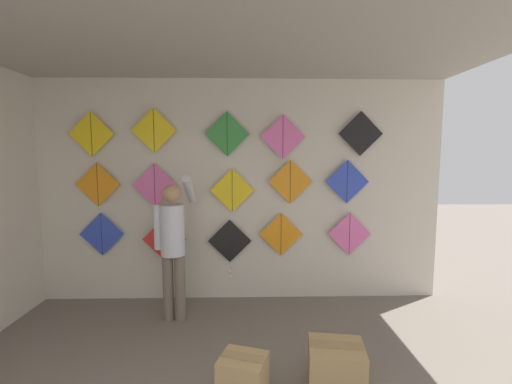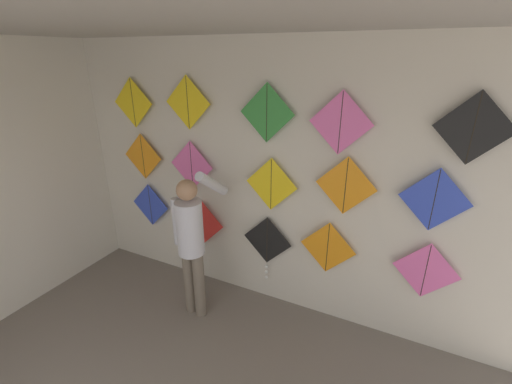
% 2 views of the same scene
% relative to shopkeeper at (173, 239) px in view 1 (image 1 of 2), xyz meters
% --- Properties ---
extents(back_panel, '(5.49, 0.06, 2.80)m').
position_rel_shopkeeper_xyz_m(back_panel, '(0.55, 0.61, 0.47)').
color(back_panel, beige).
rests_on(back_panel, ground).
extents(ceiling_slab, '(5.49, 4.38, 0.04)m').
position_rel_shopkeeper_xyz_m(ceiling_slab, '(0.55, -1.21, 1.89)').
color(ceiling_slab, '#A8A399').
extents(shopkeeper, '(0.42, 0.56, 1.64)m').
position_rel_shopkeeper_xyz_m(shopkeeper, '(0.00, 0.00, 0.00)').
color(shopkeeper, '#726656').
rests_on(shopkeeper, ground).
extents(cardboard_box, '(0.48, 0.43, 0.36)m').
position_rel_shopkeeper_xyz_m(cardboard_box, '(1.54, -1.19, -0.75)').
color(cardboard_box, tan).
rests_on(cardboard_box, ground).
extents(cardboard_box_spare, '(0.41, 0.37, 0.38)m').
position_rel_shopkeeper_xyz_m(cardboard_box_spare, '(0.80, -1.37, -0.74)').
color(cardboard_box_spare, tan).
rests_on(cardboard_box_spare, ground).
extents(kite_0, '(0.55, 0.01, 0.55)m').
position_rel_shopkeeper_xyz_m(kite_0, '(-1.01, 0.52, -0.06)').
color(kite_0, blue).
extents(kite_1, '(0.55, 0.01, 0.55)m').
position_rel_shopkeeper_xyz_m(kite_1, '(-0.22, 0.52, -0.13)').
color(kite_1, red).
extents(kite_2, '(0.55, 0.04, 0.76)m').
position_rel_shopkeeper_xyz_m(kite_2, '(0.60, 0.52, -0.19)').
color(kite_2, black).
extents(kite_3, '(0.55, 0.01, 0.55)m').
position_rel_shopkeeper_xyz_m(kite_3, '(1.26, 0.52, -0.07)').
color(kite_3, orange).
extents(kite_4, '(0.55, 0.01, 0.55)m').
position_rel_shopkeeper_xyz_m(kite_4, '(2.14, 0.52, -0.07)').
color(kite_4, pink).
extents(kite_5, '(0.55, 0.01, 0.55)m').
position_rel_shopkeeper_xyz_m(kite_5, '(-1.03, 0.52, 0.57)').
color(kite_5, orange).
extents(kite_6, '(0.55, 0.01, 0.55)m').
position_rel_shopkeeper_xyz_m(kite_6, '(-0.33, 0.52, 0.56)').
color(kite_6, pink).
extents(kite_7, '(0.55, 0.01, 0.55)m').
position_rel_shopkeeper_xyz_m(kite_7, '(0.64, 0.52, 0.49)').
color(kite_7, yellow).
extents(kite_8, '(0.55, 0.01, 0.55)m').
position_rel_shopkeeper_xyz_m(kite_8, '(1.37, 0.52, 0.60)').
color(kite_8, orange).
extents(kite_9, '(0.55, 0.01, 0.55)m').
position_rel_shopkeeper_xyz_m(kite_9, '(2.09, 0.52, 0.60)').
color(kite_9, blue).
extents(kite_10, '(0.55, 0.01, 0.55)m').
position_rel_shopkeeper_xyz_m(kite_10, '(-1.07, 0.52, 1.19)').
color(kite_10, yellow).
extents(kite_11, '(0.55, 0.01, 0.55)m').
position_rel_shopkeeper_xyz_m(kite_11, '(-0.31, 0.52, 1.24)').
color(kite_11, yellow).
extents(kite_12, '(0.55, 0.01, 0.55)m').
position_rel_shopkeeper_xyz_m(kite_12, '(0.58, 0.52, 1.19)').
color(kite_12, '#338C38').
extents(kite_13, '(0.55, 0.01, 0.55)m').
position_rel_shopkeeper_xyz_m(kite_13, '(1.27, 0.52, 1.16)').
color(kite_13, pink).
extents(kite_14, '(0.55, 0.01, 0.55)m').
position_rel_shopkeeper_xyz_m(kite_14, '(2.24, 0.52, 1.20)').
color(kite_14, black).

